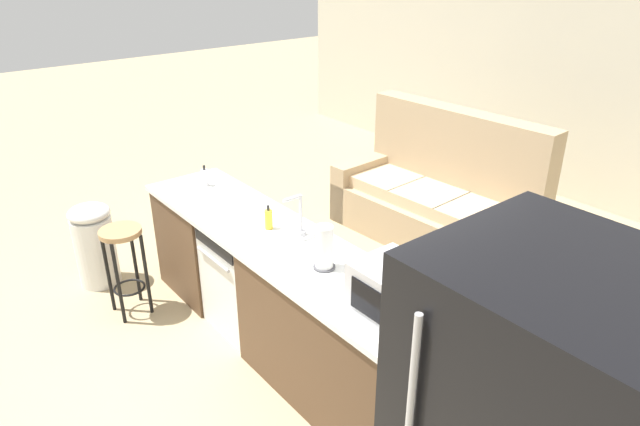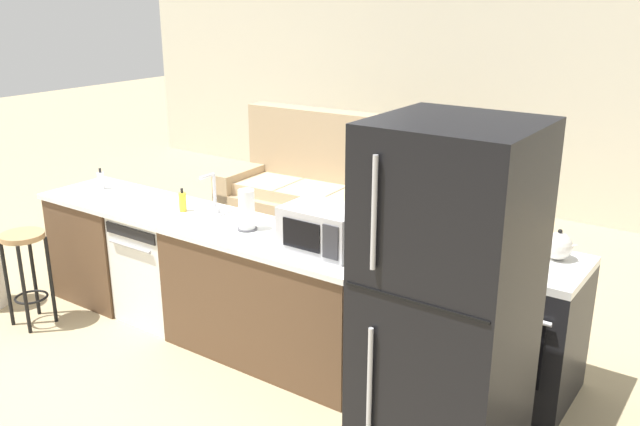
{
  "view_description": "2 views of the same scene",
  "coord_description": "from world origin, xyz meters",
  "px_view_note": "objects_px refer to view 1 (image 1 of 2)",
  "views": [
    {
      "loc": [
        2.96,
        -1.9,
        2.7
      ],
      "look_at": [
        0.03,
        0.44,
        0.93
      ],
      "focal_mm": 32.0,
      "sensor_mm": 36.0,
      "label": 1
    },
    {
      "loc": [
        3.53,
        -3.28,
        2.46
      ],
      "look_at": [
        0.72,
        0.72,
        0.84
      ],
      "focal_mm": 38.0,
      "sensor_mm": 36.0,
      "label": 2
    }
  ],
  "objects_px": {
    "dishwasher": "(252,276)",
    "bar_stool": "(124,253)",
    "dish_soap_bottle": "(205,177)",
    "microwave": "(401,294)",
    "trash_bin": "(95,244)",
    "soap_bottle": "(269,219)",
    "paper_towel_roll": "(324,248)",
    "couch": "(440,200)"
  },
  "relations": [
    {
      "from": "dishwasher",
      "to": "bar_stool",
      "type": "bearing_deg",
      "value": -137.1
    },
    {
      "from": "dish_soap_bottle",
      "to": "bar_stool",
      "type": "relative_size",
      "value": 0.24
    },
    {
      "from": "dish_soap_bottle",
      "to": "microwave",
      "type": "bearing_deg",
      "value": -1.67
    },
    {
      "from": "dishwasher",
      "to": "trash_bin",
      "type": "distance_m",
      "value": 1.53
    },
    {
      "from": "soap_bottle",
      "to": "trash_bin",
      "type": "distance_m",
      "value": 1.84
    },
    {
      "from": "dishwasher",
      "to": "microwave",
      "type": "height_order",
      "value": "microwave"
    },
    {
      "from": "microwave",
      "to": "paper_towel_roll",
      "type": "bearing_deg",
      "value": 179.86
    },
    {
      "from": "microwave",
      "to": "couch",
      "type": "xyz_separation_m",
      "value": [
        -1.6,
        2.26,
        -0.65
      ]
    },
    {
      "from": "soap_bottle",
      "to": "microwave",
      "type": "bearing_deg",
      "value": -1.56
    },
    {
      "from": "couch",
      "to": "dishwasher",
      "type": "bearing_deg",
      "value": -87.72
    },
    {
      "from": "dishwasher",
      "to": "bar_stool",
      "type": "height_order",
      "value": "dishwasher"
    },
    {
      "from": "paper_towel_roll",
      "to": "dish_soap_bottle",
      "type": "height_order",
      "value": "paper_towel_roll"
    },
    {
      "from": "trash_bin",
      "to": "microwave",
      "type": "bearing_deg",
      "value": 14.39
    },
    {
      "from": "paper_towel_roll",
      "to": "soap_bottle",
      "type": "bearing_deg",
      "value": 177.06
    },
    {
      "from": "soap_bottle",
      "to": "bar_stool",
      "type": "relative_size",
      "value": 0.24
    },
    {
      "from": "paper_towel_roll",
      "to": "trash_bin",
      "type": "bearing_deg",
      "value": -161.66
    },
    {
      "from": "soap_bottle",
      "to": "bar_stool",
      "type": "xyz_separation_m",
      "value": [
        -0.96,
        -0.72,
        -0.44
      ]
    },
    {
      "from": "dishwasher",
      "to": "soap_bottle",
      "type": "xyz_separation_m",
      "value": [
        0.22,
        0.03,
        0.55
      ]
    },
    {
      "from": "microwave",
      "to": "soap_bottle",
      "type": "relative_size",
      "value": 2.84
    },
    {
      "from": "dish_soap_bottle",
      "to": "couch",
      "type": "height_order",
      "value": "couch"
    },
    {
      "from": "dishwasher",
      "to": "bar_stool",
      "type": "xyz_separation_m",
      "value": [
        -0.74,
        -0.69,
        0.11
      ]
    },
    {
      "from": "soap_bottle",
      "to": "bar_stool",
      "type": "bearing_deg",
      "value": -142.93
    },
    {
      "from": "soap_bottle",
      "to": "couch",
      "type": "distance_m",
      "value": 2.32
    },
    {
      "from": "soap_bottle",
      "to": "couch",
      "type": "xyz_separation_m",
      "value": [
        -0.31,
        2.22,
        -0.58
      ]
    },
    {
      "from": "paper_towel_roll",
      "to": "bar_stool",
      "type": "bearing_deg",
      "value": -156.83
    },
    {
      "from": "microwave",
      "to": "bar_stool",
      "type": "distance_m",
      "value": 2.41
    },
    {
      "from": "paper_towel_roll",
      "to": "trash_bin",
      "type": "relative_size",
      "value": 0.38
    },
    {
      "from": "dishwasher",
      "to": "soap_bottle",
      "type": "relative_size",
      "value": 4.77
    },
    {
      "from": "paper_towel_roll",
      "to": "couch",
      "type": "xyz_separation_m",
      "value": [
        -0.96,
        2.26,
        -0.64
      ]
    },
    {
      "from": "dishwasher",
      "to": "microwave",
      "type": "relative_size",
      "value": 1.68
    },
    {
      "from": "microwave",
      "to": "soap_bottle",
      "type": "height_order",
      "value": "microwave"
    },
    {
      "from": "soap_bottle",
      "to": "couch",
      "type": "relative_size",
      "value": 0.09
    },
    {
      "from": "trash_bin",
      "to": "dish_soap_bottle",
      "type": "bearing_deg",
      "value": 53.79
    },
    {
      "from": "paper_towel_roll",
      "to": "couch",
      "type": "height_order",
      "value": "couch"
    },
    {
      "from": "paper_towel_roll",
      "to": "trash_bin",
      "type": "xyz_separation_m",
      "value": [
        -2.22,
        -0.73,
        -0.66
      ]
    },
    {
      "from": "paper_towel_roll",
      "to": "bar_stool",
      "type": "distance_m",
      "value": 1.82
    },
    {
      "from": "dishwasher",
      "to": "couch",
      "type": "relative_size",
      "value": 0.41
    },
    {
      "from": "dishwasher",
      "to": "dish_soap_bottle",
      "type": "height_order",
      "value": "dish_soap_bottle"
    },
    {
      "from": "soap_bottle",
      "to": "dish_soap_bottle",
      "type": "xyz_separation_m",
      "value": [
        -0.98,
        0.03,
        0.0
      ]
    },
    {
      "from": "microwave",
      "to": "trash_bin",
      "type": "xyz_separation_m",
      "value": [
        -2.86,
        -0.73,
        -0.66
      ]
    },
    {
      "from": "microwave",
      "to": "trash_bin",
      "type": "height_order",
      "value": "microwave"
    },
    {
      "from": "trash_bin",
      "to": "couch",
      "type": "height_order",
      "value": "couch"
    }
  ]
}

